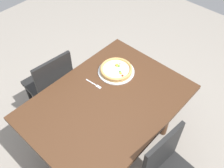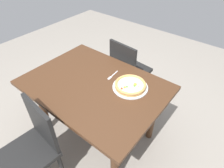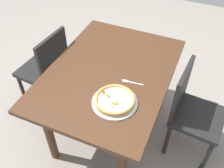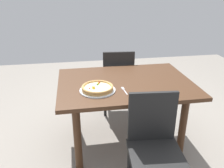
# 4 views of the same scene
# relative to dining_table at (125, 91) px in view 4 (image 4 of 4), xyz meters

# --- Properties ---
(ground_plane) EXTENTS (6.00, 6.00, 0.00)m
(ground_plane) POSITION_rel_dining_table_xyz_m (0.00, 0.00, -0.62)
(ground_plane) COLOR gray
(dining_table) EXTENTS (1.30, 0.95, 0.73)m
(dining_table) POSITION_rel_dining_table_xyz_m (0.00, 0.00, 0.00)
(dining_table) COLOR #472B19
(dining_table) RESTS_ON ground
(chair_near) EXTENTS (0.43, 0.43, 0.87)m
(chair_near) POSITION_rel_dining_table_xyz_m (0.08, -0.69, -0.15)
(chair_near) COLOR black
(chair_near) RESTS_ON ground
(chair_far) EXTENTS (0.43, 0.43, 0.87)m
(chair_far) POSITION_rel_dining_table_xyz_m (0.06, 0.69, -0.15)
(chair_far) COLOR black
(chair_far) RESTS_ON ground
(plate) EXTENTS (0.32, 0.32, 0.01)m
(plate) POSITION_rel_dining_table_xyz_m (-0.29, -0.17, 0.11)
(plate) COLOR silver
(plate) RESTS_ON dining_table
(pizza) EXTENTS (0.29, 0.29, 0.05)m
(pizza) POSITION_rel_dining_table_xyz_m (-0.29, -0.17, 0.13)
(pizza) COLOR tan
(pizza) RESTS_ON plate
(fork) EXTENTS (0.03, 0.17, 0.00)m
(fork) POSITION_rel_dining_table_xyz_m (-0.06, -0.20, 0.10)
(fork) COLOR silver
(fork) RESTS_ON dining_table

